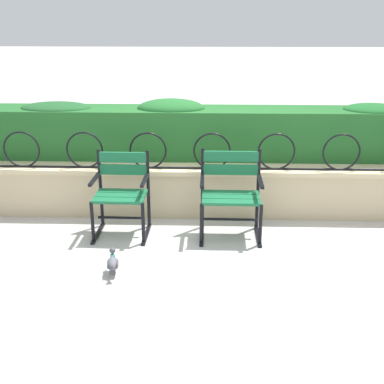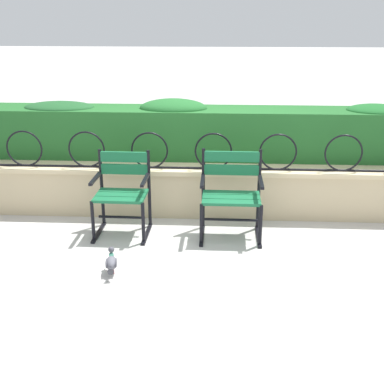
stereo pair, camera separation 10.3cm
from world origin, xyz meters
name	(u,v)px [view 1 (the left image)]	position (x,y,z in m)	size (l,w,h in m)	color
ground_plane	(192,246)	(0.00, 0.00, 0.00)	(60.00, 60.00, 0.00)	#B7B5AF
stone_wall	(194,190)	(0.00, 0.88, 0.29)	(6.76, 0.41, 0.57)	#C6B289
iron_arch_fence	(182,153)	(-0.14, 0.80, 0.76)	(6.23, 0.02, 0.42)	black
hedge_row	(195,131)	(-0.01, 1.34, 0.89)	(6.62, 0.57, 0.70)	#236028
park_chair_left	(121,192)	(-0.75, 0.32, 0.46)	(0.57, 0.53, 0.87)	#19663D
park_chair_right	(231,192)	(0.40, 0.31, 0.47)	(0.64, 0.52, 0.90)	#19663D
pigeon_near_chairs	(113,263)	(-0.69, -0.61, 0.11)	(0.13, 0.29, 0.22)	#5B5B66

